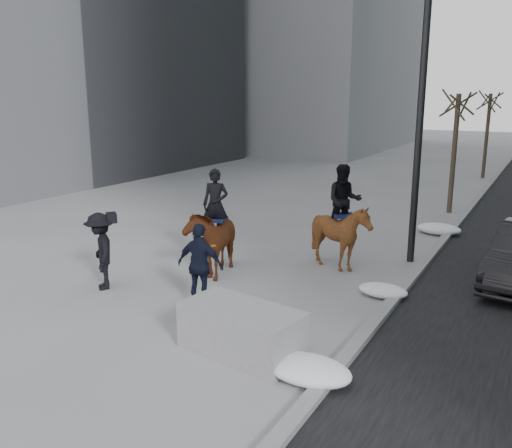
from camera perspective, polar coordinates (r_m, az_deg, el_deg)
The scene contains 11 objects.
ground at distance 11.52m, azimuth -2.93°, elevation -8.51°, with size 120.00×120.00×0.00m, color gray.
curb at distance 19.69m, azimuth 20.50°, elevation 0.19°, with size 0.25×90.00×0.12m, color gray.
planter at distance 9.36m, azimuth -1.50°, elevation -11.13°, with size 2.08×1.04×0.83m, color gray.
tree_near at distance 21.11m, azimuth 20.16°, elevation 7.53°, with size 1.20×1.20×4.81m, color #352A1F, non-canonical shape.
tree_far at distance 30.70m, azimuth 23.15°, elevation 8.92°, with size 1.20×1.20×4.81m, color #342A1F, non-canonical shape.
mounted_left at distance 13.31m, azimuth -4.53°, elevation -1.14°, with size 1.44×2.16×2.56m.
mounted_right at distance 13.65m, azimuth 8.97°, elevation -0.44°, with size 1.92×2.01×2.64m.
feeder at distance 11.26m, azimuth -5.87°, elevation -4.34°, with size 1.07×0.92×1.75m.
camera_crew at distance 12.67m, azimuth -16.03°, elevation -2.73°, with size 1.28×1.24×1.75m.
lamppost at distance 14.31m, azimuth 17.23°, elevation 15.67°, with size 0.25×0.80×9.09m.
snow_piles at distance 12.79m, azimuth 14.01°, elevation -5.83°, with size 1.40×11.11×0.36m.
Camera 1 is at (5.69, -9.03, 4.33)m, focal length 38.00 mm.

